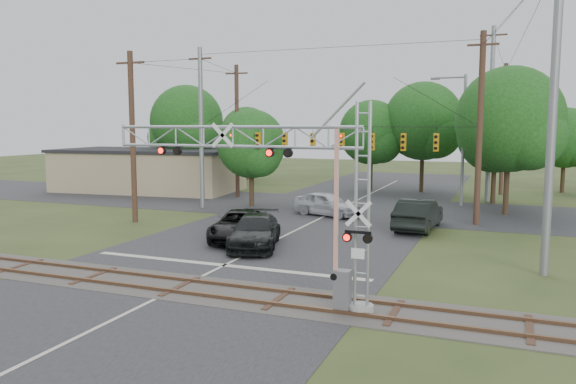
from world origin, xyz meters
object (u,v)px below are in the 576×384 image
at_px(traffic_signal_span, 340,132).
at_px(pickup_black, 240,225).
at_px(crossing_gantry, 279,182).
at_px(car_dark, 255,231).
at_px(streetlight, 461,133).
at_px(commercial_building, 149,170).
at_px(sedan_silver, 327,204).

relative_size(traffic_signal_span, pickup_black, 3.50).
bearing_deg(crossing_gantry, traffic_signal_span, 100.19).
xyz_separation_m(car_dark, streetlight, (8.14, 18.52, 4.63)).
bearing_deg(crossing_gantry, car_dark, 120.10).
bearing_deg(streetlight, car_dark, -113.74).
xyz_separation_m(crossing_gantry, traffic_signal_span, (-3.30, 18.36, 1.42)).
distance_m(pickup_black, commercial_building, 24.57).
xyz_separation_m(traffic_signal_span, sedan_silver, (-0.81, -0.08, -4.76)).
xyz_separation_m(traffic_signal_span, streetlight, (6.95, 7.90, -0.14)).
relative_size(traffic_signal_span, sedan_silver, 4.08).
distance_m(pickup_black, car_dark, 2.02).
height_order(car_dark, commercial_building, commercial_building).
distance_m(crossing_gantry, sedan_silver, 19.04).
bearing_deg(car_dark, streetlight, 48.83).
height_order(commercial_building, streetlight, streetlight).
distance_m(commercial_building, streetlight, 27.61).
xyz_separation_m(car_dark, sedan_silver, (0.38, 10.54, 0.01)).
bearing_deg(car_dark, sedan_silver, 70.51).
distance_m(traffic_signal_span, streetlight, 10.53).
relative_size(traffic_signal_span, car_dark, 3.54).
bearing_deg(sedan_silver, car_dark, -163.04).
bearing_deg(pickup_black, traffic_signal_span, 59.51).
xyz_separation_m(traffic_signal_span, pickup_black, (-2.71, -9.27, -4.80)).
distance_m(crossing_gantry, traffic_signal_span, 18.71).
xyz_separation_m(crossing_gantry, sedan_silver, (-4.11, 18.28, -3.35)).
height_order(pickup_black, commercial_building, commercial_building).
distance_m(car_dark, commercial_building, 26.59).
bearing_deg(car_dark, traffic_signal_span, 66.17).
relative_size(traffic_signal_span, streetlight, 1.99).
distance_m(crossing_gantry, streetlight, 26.55).
height_order(crossing_gantry, car_dark, crossing_gantry).
height_order(crossing_gantry, traffic_signal_span, traffic_signal_span).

